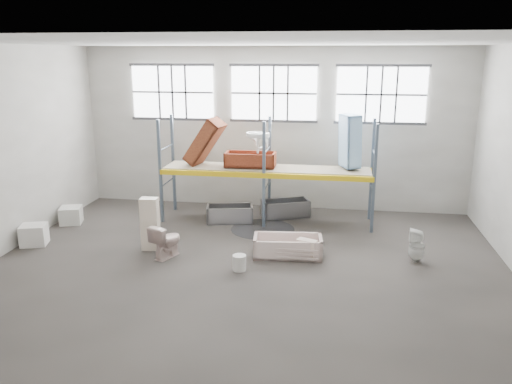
% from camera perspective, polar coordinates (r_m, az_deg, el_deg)
% --- Properties ---
extents(floor, '(12.00, 10.00, 0.10)m').
position_cam_1_polar(floor, '(11.97, -1.14, -8.58)').
color(floor, '#4E4742').
rests_on(floor, ground).
extents(ceiling, '(12.00, 10.00, 0.10)m').
position_cam_1_polar(ceiling, '(10.96, -1.28, 16.62)').
color(ceiling, silver).
rests_on(ceiling, ground).
extents(wall_back, '(12.00, 0.10, 5.00)m').
position_cam_1_polar(wall_back, '(16.11, 1.99, 7.05)').
color(wall_back, '#9E9A92').
rests_on(wall_back, ground).
extents(wall_front, '(12.00, 0.10, 5.00)m').
position_cam_1_polar(wall_front, '(6.47, -9.18, -5.57)').
color(wall_front, '#AFACA2').
rests_on(wall_front, ground).
extents(window_left, '(2.60, 0.04, 1.60)m').
position_cam_1_polar(window_left, '(16.59, -9.26, 10.92)').
color(window_left, white).
rests_on(window_left, wall_back).
extents(window_mid, '(2.60, 0.04, 1.60)m').
position_cam_1_polar(window_mid, '(15.89, 1.98, 10.92)').
color(window_mid, white).
rests_on(window_mid, wall_back).
extents(window_right, '(2.60, 0.04, 1.60)m').
position_cam_1_polar(window_right, '(15.82, 13.76, 10.49)').
color(window_right, white).
rests_on(window_right, wall_back).
extents(rack_upright_la, '(0.08, 0.08, 3.00)m').
position_cam_1_polar(rack_upright_la, '(14.91, -10.61, 2.23)').
color(rack_upright_la, slate).
rests_on(rack_upright_la, floor).
extents(rack_upright_lb, '(0.08, 0.08, 3.00)m').
position_cam_1_polar(rack_upright_lb, '(16.02, -9.19, 3.18)').
color(rack_upright_lb, slate).
rests_on(rack_upright_lb, floor).
extents(rack_upright_ma, '(0.08, 0.08, 3.00)m').
position_cam_1_polar(rack_upright_ma, '(14.20, 0.89, 1.85)').
color(rack_upright_ma, slate).
rests_on(rack_upright_ma, floor).
extents(rack_upright_mb, '(0.08, 0.08, 3.00)m').
position_cam_1_polar(rack_upright_mb, '(15.36, 1.52, 2.86)').
color(rack_upright_mb, slate).
rests_on(rack_upright_mb, floor).
extents(rack_upright_ra, '(0.08, 0.08, 3.00)m').
position_cam_1_polar(rack_upright_ra, '(14.11, 13.04, 1.36)').
color(rack_upright_ra, slate).
rests_on(rack_upright_ra, floor).
extents(rack_upright_rb, '(0.08, 0.08, 3.00)m').
position_cam_1_polar(rack_upright_rb, '(15.28, 12.76, 2.42)').
color(rack_upright_rb, slate).
rests_on(rack_upright_rb, floor).
extents(rack_beam_front, '(6.00, 0.10, 0.14)m').
position_cam_1_polar(rack_beam_front, '(14.20, 0.89, 1.85)').
color(rack_beam_front, yellow).
rests_on(rack_beam_front, floor).
extents(rack_beam_back, '(6.00, 0.10, 0.14)m').
position_cam_1_polar(rack_beam_back, '(15.36, 1.52, 2.86)').
color(rack_beam_back, yellow).
rests_on(rack_beam_back, floor).
extents(shelf_deck, '(5.90, 1.10, 0.03)m').
position_cam_1_polar(shelf_deck, '(14.77, 1.22, 2.68)').
color(shelf_deck, gray).
rests_on(shelf_deck, floor).
extents(wet_patch, '(1.80, 1.80, 0.00)m').
position_cam_1_polar(wet_patch, '(14.43, 0.75, -4.13)').
color(wet_patch, black).
rests_on(wet_patch, floor).
extents(bathtub_beige, '(1.72, 0.94, 0.49)m').
position_cam_1_polar(bathtub_beige, '(12.52, 3.55, -6.06)').
color(bathtub_beige, beige).
rests_on(bathtub_beige, floor).
extents(cistern_spare, '(0.51, 0.39, 0.44)m').
position_cam_1_polar(cistern_spare, '(12.32, 5.67, -6.29)').
color(cistern_spare, '#F4DAC9').
rests_on(cistern_spare, bathtub_beige).
extents(sink_in_tub, '(0.59, 0.59, 0.16)m').
position_cam_1_polar(sink_in_tub, '(12.44, 2.62, -6.61)').
color(sink_in_tub, beige).
rests_on(sink_in_tub, bathtub_beige).
extents(toilet_beige, '(0.76, 0.94, 0.84)m').
position_cam_1_polar(toilet_beige, '(12.57, -9.95, -5.33)').
color(toilet_beige, beige).
rests_on(toilet_beige, floor).
extents(cistern_tall, '(0.45, 0.30, 1.34)m').
position_cam_1_polar(cistern_tall, '(13.04, -11.70, -3.50)').
color(cistern_tall, beige).
rests_on(cistern_tall, floor).
extents(toilet_white, '(0.40, 0.40, 0.80)m').
position_cam_1_polar(toilet_white, '(12.68, 17.46, -5.72)').
color(toilet_white, white).
rests_on(toilet_white, floor).
extents(steel_tub_left, '(1.43, 0.88, 0.49)m').
position_cam_1_polar(steel_tub_left, '(15.00, -2.93, -2.43)').
color(steel_tub_left, '#AFB0B6').
rests_on(steel_tub_left, floor).
extents(steel_tub_right, '(1.53, 1.14, 0.51)m').
position_cam_1_polar(steel_tub_right, '(15.48, 3.30, -1.83)').
color(steel_tub_right, '#989AA0').
rests_on(steel_tub_right, floor).
extents(rust_tub_flat, '(1.46, 0.71, 0.41)m').
position_cam_1_polar(rust_tub_flat, '(14.80, -0.64, 3.65)').
color(rust_tub_flat, '#963824').
rests_on(rust_tub_flat, shelf_deck).
extents(rust_tub_tilted, '(1.28, 0.90, 1.43)m').
position_cam_1_polar(rust_tub_tilted, '(15.01, -5.71, 5.59)').
color(rust_tub_tilted, brown).
rests_on(rust_tub_tilted, shelf_deck).
extents(sink_on_shelf, '(0.82, 0.73, 0.60)m').
position_cam_1_polar(sink_on_shelf, '(14.44, 0.20, 4.48)').
color(sink_on_shelf, white).
rests_on(sink_on_shelf, rust_tub_flat).
extents(blue_tub_upright, '(0.69, 0.82, 1.49)m').
position_cam_1_polar(blue_tub_upright, '(14.70, 10.42, 5.61)').
color(blue_tub_upright, '#9CCDF9').
rests_on(blue_tub_upright, shelf_deck).
extents(bucket, '(0.36, 0.36, 0.36)m').
position_cam_1_polar(bucket, '(11.73, -1.86, -7.87)').
color(bucket, silver).
rests_on(bucket, floor).
extents(carton_near, '(0.75, 0.69, 0.53)m').
position_cam_1_polar(carton_near, '(14.38, -23.49, -4.40)').
color(carton_near, silver).
rests_on(carton_near, floor).
extents(carton_far, '(0.73, 0.73, 0.49)m').
position_cam_1_polar(carton_far, '(15.79, -19.90, -2.44)').
color(carton_far, silver).
rests_on(carton_far, floor).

